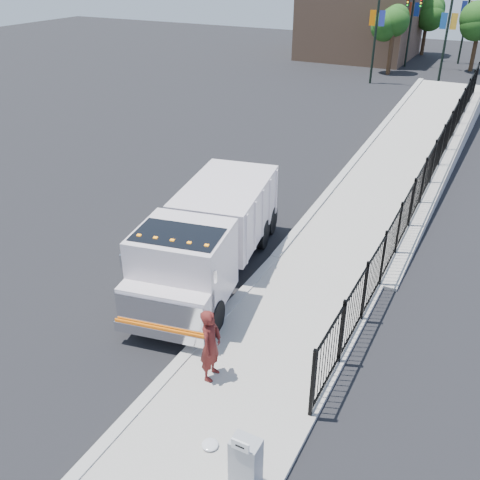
% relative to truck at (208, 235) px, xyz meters
% --- Properties ---
extents(ground, '(120.00, 120.00, 0.00)m').
position_rel_truck_xyz_m(ground, '(1.44, -2.09, -1.53)').
color(ground, black).
rests_on(ground, ground).
extents(sidewalk, '(3.55, 12.00, 0.12)m').
position_rel_truck_xyz_m(sidewalk, '(3.37, -4.09, -1.47)').
color(sidewalk, '#9E998E').
rests_on(sidewalk, ground).
extents(curb, '(0.30, 12.00, 0.16)m').
position_rel_truck_xyz_m(curb, '(1.44, -4.09, -1.45)').
color(curb, '#ADAAA3').
rests_on(curb, ground).
extents(ramp, '(3.95, 24.06, 3.19)m').
position_rel_truck_xyz_m(ramp, '(3.57, 13.91, -1.53)').
color(ramp, '#9E998E').
rests_on(ramp, ground).
extents(iron_fence, '(0.10, 28.00, 1.80)m').
position_rel_truck_xyz_m(iron_fence, '(4.99, 9.91, -0.63)').
color(iron_fence, black).
rests_on(iron_fence, ground).
extents(truck, '(3.93, 8.25, 2.71)m').
position_rel_truck_xyz_m(truck, '(0.00, 0.00, 0.00)').
color(truck, black).
rests_on(truck, ground).
extents(worker, '(0.51, 0.73, 1.90)m').
position_rel_truck_xyz_m(worker, '(2.42, -4.03, -0.46)').
color(worker, '#571A16').
rests_on(worker, sidewalk).
extents(utility_cabinet, '(0.55, 0.40, 1.25)m').
position_rel_truck_xyz_m(utility_cabinet, '(4.54, -6.38, -0.78)').
color(utility_cabinet, gray).
rests_on(utility_cabinet, sidewalk).
extents(arrow_sign, '(0.35, 0.04, 0.22)m').
position_rel_truck_xyz_m(arrow_sign, '(4.54, -6.60, -0.05)').
color(arrow_sign, white).
rests_on(arrow_sign, utility_cabinet).
extents(debris, '(0.36, 0.36, 0.09)m').
position_rel_truck_xyz_m(debris, '(3.45, -5.87, -1.36)').
color(debris, silver).
rests_on(debris, sidewalk).
extents(light_pole_0, '(3.77, 0.22, 8.00)m').
position_rel_truck_xyz_m(light_pole_0, '(-2.88, 30.56, 2.84)').
color(light_pole_0, black).
rests_on(light_pole_0, ground).
extents(light_pole_1, '(3.78, 0.22, 8.00)m').
position_rel_truck_xyz_m(light_pole_1, '(1.59, 30.92, 2.84)').
color(light_pole_1, black).
rests_on(light_pole_1, ground).
extents(light_pole_2, '(3.77, 0.22, 8.00)m').
position_rel_truck_xyz_m(light_pole_2, '(-1.96, 38.83, 2.84)').
color(light_pole_2, black).
rests_on(light_pole_2, ground).
extents(light_pole_3, '(3.78, 0.22, 8.00)m').
position_rel_truck_xyz_m(light_pole_3, '(1.51, 42.55, 2.84)').
color(light_pole_3, black).
rests_on(light_pole_3, ground).
extents(tree_0, '(2.48, 2.48, 5.24)m').
position_rel_truck_xyz_m(tree_0, '(-2.79, 34.71, 2.41)').
color(tree_0, '#382314').
rests_on(tree_0, ground).
extents(tree_1, '(2.69, 2.69, 5.34)m').
position_rel_truck_xyz_m(tree_1, '(3.26, 39.43, 2.42)').
color(tree_1, '#382314').
rests_on(tree_1, ground).
extents(tree_2, '(3.12, 3.12, 5.56)m').
position_rel_truck_xyz_m(tree_2, '(-2.12, 45.86, 2.44)').
color(tree_2, '#382314').
rests_on(tree_2, ground).
extents(building, '(10.00, 10.00, 8.00)m').
position_rel_truck_xyz_m(building, '(-7.56, 41.91, 2.47)').
color(building, '#8C664C').
rests_on(building, ground).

